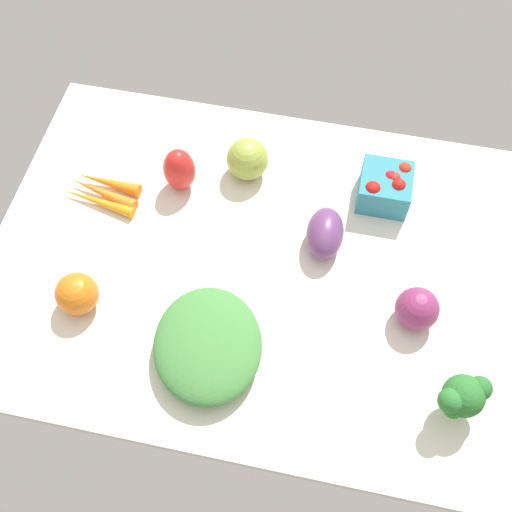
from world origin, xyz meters
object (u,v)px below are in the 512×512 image
Objects in this scene: broccoli_head at (463,397)px; berry_basket at (385,187)px; heirloom_tomato_green at (247,159)px; red_onion_center at (417,309)px; carrot_bunch at (103,191)px; leafy_greens_clump at (208,345)px; eggplant at (325,233)px; heirloom_tomato_orange at (77,294)px; bell_pepper_red at (179,170)px.

berry_basket is at bearing -68.52° from broccoli_head.
heirloom_tomato_green is 1.10× the size of red_onion_center.
leafy_greens_clump is at bearing 135.43° from carrot_bunch.
leafy_greens_clump is (16.64, 26.88, -0.35)cm from eggplant.
eggplant reaches higher than carrot_bunch.
eggplant is 0.67× the size of carrot_bunch.
heirloom_tomato_orange is 0.48× the size of carrot_bunch.
eggplant is 39.09cm from broccoli_head.
broccoli_head reaches higher than heirloom_tomato_orange.
eggplant is 1.41× the size of red_onion_center.
leafy_greens_clump is at bearing -2.09° from broccoli_head.
broccoli_head is 0.61× the size of carrot_bunch.
broccoli_head is 1.27× the size of heirloom_tomato_orange.
heirloom_tomato_orange is (68.85, -6.11, -2.54)cm from broccoli_head.
bell_pepper_red reaches higher than broccoli_head.
leafy_greens_clump is at bearing -34.41° from eggplant.
berry_basket reaches higher than red_onion_center.
broccoli_head reaches higher than carrot_bunch.
red_onion_center is (-36.92, 26.89, -0.38)cm from heirloom_tomato_green.
carrot_bunch is at bearing -13.02° from red_onion_center.
heirloom_tomato_orange is at bearing -5.07° from broccoli_head.
heirloom_tomato_orange is 25.01cm from carrot_bunch.
heirloom_tomato_green is 43.58cm from heirloom_tomato_orange.
leafy_greens_clump is 43.44cm from broccoli_head.
broccoli_head is at bearing 157.16° from carrot_bunch.
heirloom_tomato_orange is at bearing 99.17° from carrot_bunch.
heirloom_tomato_green is at bearing -1.75° from berry_basket.
bell_pepper_red is at bearing -22.69° from red_onion_center.
heirloom_tomato_green is 28.58cm from berry_basket.
bell_pepper_red is (49.67, -20.77, 1.20)cm from red_onion_center.
bell_pepper_red is (41.32, 5.24, 1.32)cm from berry_basket.
heirloom_tomato_green is at bearing -123.22° from heirloom_tomato_orange.
eggplant is 1.10× the size of berry_basket.
berry_basket is 1.01× the size of broccoli_head.
red_onion_center reaches higher than leafy_greens_clump.
leafy_greens_clump is 1.35× the size of carrot_bunch.
berry_basket is 1.28× the size of heirloom_tomato_orange.
eggplant is 1.41× the size of heirloom_tomato_orange.
leafy_greens_clump is 2.83× the size of heirloom_tomato_orange.
leafy_greens_clump is 2.22× the size of broccoli_head.
bell_pepper_red reaches higher than heirloom_tomato_orange.
broccoli_head is at bearing 174.93° from heirloom_tomato_orange.
berry_basket is at bearing 139.63° from eggplant.
broccoli_head is 79.17cm from carrot_bunch.
heirloom_tomato_orange is (25.56, -4.53, 0.74)cm from leafy_greens_clump.
eggplant is 1.11× the size of broccoli_head.
red_onion_center is 0.79× the size of broccoli_head.
berry_basket is 48.29cm from leafy_greens_clump.
carrot_bunch is at bearing 23.15° from heirloom_tomato_green.
carrot_bunch is (46.17, -2.20, -2.27)cm from eggplant.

